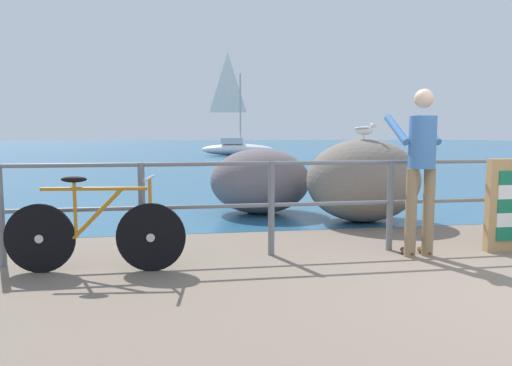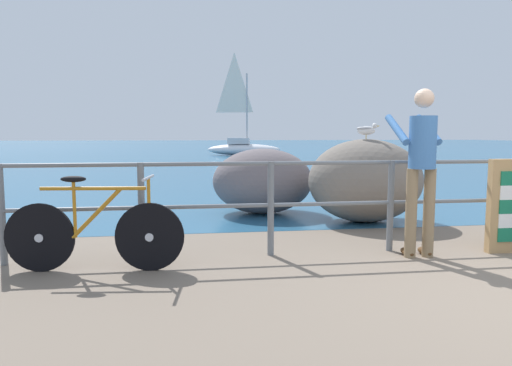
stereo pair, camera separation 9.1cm
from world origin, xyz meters
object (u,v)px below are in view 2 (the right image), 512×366
(bicycle, at_px, (95,231))
(breakwater_boulder_main, at_px, (365,181))
(seagull, at_px, (366,130))
(sailboat, at_px, (243,144))
(person_at_railing, at_px, (421,164))
(breakwater_boulder_left, at_px, (263,181))

(bicycle, relative_size, breakwater_boulder_main, 0.98)
(bicycle, relative_size, seagull, 5.01)
(seagull, xyz_separation_m, sailboat, (0.63, 21.61, -0.67))
(person_at_railing, xyz_separation_m, sailboat, (0.79, 23.56, -0.28))
(bicycle, distance_m, sailboat, 23.99)
(breakwater_boulder_main, bearing_deg, breakwater_boulder_left, 145.56)
(bicycle, xyz_separation_m, breakwater_boulder_main, (3.50, 2.07, 0.23))
(bicycle, distance_m, person_at_railing, 3.38)
(breakwater_boulder_main, bearing_deg, sailboat, 88.39)
(person_at_railing, distance_m, seagull, 2.00)
(bicycle, distance_m, seagull, 4.14)
(seagull, bearing_deg, sailboat, 110.15)
(breakwater_boulder_main, bearing_deg, person_at_railing, -95.08)
(breakwater_boulder_left, relative_size, sailboat, 0.27)
(breakwater_boulder_main, bearing_deg, bicycle, -149.36)
(person_at_railing, relative_size, breakwater_boulder_left, 1.08)
(breakwater_boulder_left, distance_m, sailboat, 20.70)
(breakwater_boulder_left, xyz_separation_m, sailboat, (2.01, 20.60, 0.17))
(person_at_railing, relative_size, breakwater_boulder_main, 1.03)
(breakwater_boulder_main, distance_m, seagull, 0.76)
(breakwater_boulder_left, height_order, sailboat, sailboat)
(breakwater_boulder_left, bearing_deg, seagull, -36.12)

